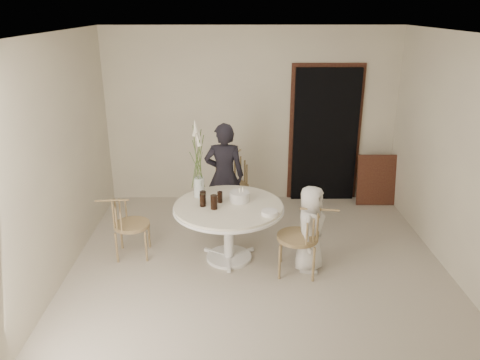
{
  "coord_description": "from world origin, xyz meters",
  "views": [
    {
      "loc": [
        -0.29,
        -4.88,
        2.96
      ],
      "look_at": [
        -0.21,
        0.3,
        1.03
      ],
      "focal_mm": 35.0,
      "sensor_mm": 36.0,
      "label": 1
    }
  ],
  "objects_px": {
    "table": "(229,213)",
    "birthday_cake": "(239,197)",
    "chair_left": "(122,219)",
    "boy": "(310,229)",
    "flower_vase": "(198,165)",
    "chair_right": "(308,231)",
    "chair_far": "(232,177)",
    "girl": "(224,176)"
  },
  "relations": [
    {
      "from": "table",
      "to": "birthday_cake",
      "type": "distance_m",
      "value": 0.24
    },
    {
      "from": "birthday_cake",
      "to": "flower_vase",
      "type": "relative_size",
      "value": 0.25
    },
    {
      "from": "chair_left",
      "to": "girl",
      "type": "distance_m",
      "value": 1.52
    },
    {
      "from": "table",
      "to": "birthday_cake",
      "type": "bearing_deg",
      "value": 40.12
    },
    {
      "from": "table",
      "to": "chair_left",
      "type": "bearing_deg",
      "value": 175.22
    },
    {
      "from": "chair_far",
      "to": "girl",
      "type": "bearing_deg",
      "value": -88.02
    },
    {
      "from": "chair_far",
      "to": "birthday_cake",
      "type": "xyz_separation_m",
      "value": [
        0.09,
        -1.18,
        0.18
      ]
    },
    {
      "from": "birthday_cake",
      "to": "flower_vase",
      "type": "height_order",
      "value": "flower_vase"
    },
    {
      "from": "birthday_cake",
      "to": "flower_vase",
      "type": "distance_m",
      "value": 0.63
    },
    {
      "from": "table",
      "to": "chair_far",
      "type": "distance_m",
      "value": 1.29
    },
    {
      "from": "chair_left",
      "to": "birthday_cake",
      "type": "distance_m",
      "value": 1.47
    },
    {
      "from": "chair_far",
      "to": "chair_right",
      "type": "distance_m",
      "value": 1.84
    },
    {
      "from": "chair_far",
      "to": "chair_left",
      "type": "relative_size",
      "value": 1.22
    },
    {
      "from": "chair_far",
      "to": "boy",
      "type": "relative_size",
      "value": 0.89
    },
    {
      "from": "chair_far",
      "to": "girl",
      "type": "xyz_separation_m",
      "value": [
        -0.11,
        -0.34,
        0.14
      ]
    },
    {
      "from": "chair_left",
      "to": "birthday_cake",
      "type": "xyz_separation_m",
      "value": [
        1.44,
        0.0,
        0.29
      ]
    },
    {
      "from": "chair_far",
      "to": "chair_left",
      "type": "xyz_separation_m",
      "value": [
        -1.35,
        -1.18,
        -0.11
      ]
    },
    {
      "from": "birthday_cake",
      "to": "flower_vase",
      "type": "bearing_deg",
      "value": 162.32
    },
    {
      "from": "boy",
      "to": "flower_vase",
      "type": "distance_m",
      "value": 1.54
    },
    {
      "from": "chair_left",
      "to": "boy",
      "type": "xyz_separation_m",
      "value": [
        2.26,
        -0.36,
        0.03
      ]
    },
    {
      "from": "table",
      "to": "chair_right",
      "type": "bearing_deg",
      "value": -19.72
    },
    {
      "from": "chair_right",
      "to": "boy",
      "type": "relative_size",
      "value": 0.79
    },
    {
      "from": "chair_left",
      "to": "flower_vase",
      "type": "relative_size",
      "value": 0.78
    },
    {
      "from": "chair_left",
      "to": "chair_right",
      "type": "bearing_deg",
      "value": -105.01
    },
    {
      "from": "chair_right",
      "to": "chair_left",
      "type": "relative_size",
      "value": 1.08
    },
    {
      "from": "birthday_cake",
      "to": "flower_vase",
      "type": "xyz_separation_m",
      "value": [
        -0.5,
        0.16,
        0.35
      ]
    },
    {
      "from": "chair_left",
      "to": "flower_vase",
      "type": "height_order",
      "value": "flower_vase"
    },
    {
      "from": "table",
      "to": "boy",
      "type": "distance_m",
      "value": 0.99
    },
    {
      "from": "boy",
      "to": "birthday_cake",
      "type": "xyz_separation_m",
      "value": [
        -0.82,
        0.36,
        0.26
      ]
    },
    {
      "from": "chair_far",
      "to": "girl",
      "type": "relative_size",
      "value": 0.63
    },
    {
      "from": "table",
      "to": "chair_right",
      "type": "distance_m",
      "value": 0.97
    },
    {
      "from": "boy",
      "to": "flower_vase",
      "type": "xyz_separation_m",
      "value": [
        -1.32,
        0.52,
        0.61
      ]
    },
    {
      "from": "chair_right",
      "to": "flower_vase",
      "type": "distance_m",
      "value": 1.53
    },
    {
      "from": "girl",
      "to": "birthday_cake",
      "type": "bearing_deg",
      "value": 106.04
    },
    {
      "from": "girl",
      "to": "birthday_cake",
      "type": "relative_size",
      "value": 6.18
    },
    {
      "from": "chair_far",
      "to": "girl",
      "type": "distance_m",
      "value": 0.38
    },
    {
      "from": "birthday_cake",
      "to": "table",
      "type": "bearing_deg",
      "value": -139.88
    },
    {
      "from": "table",
      "to": "flower_vase",
      "type": "relative_size",
      "value": 1.35
    },
    {
      "from": "boy",
      "to": "chair_far",
      "type": "bearing_deg",
      "value": 53.64
    },
    {
      "from": "birthday_cake",
      "to": "boy",
      "type": "bearing_deg",
      "value": -23.51
    },
    {
      "from": "boy",
      "to": "table",
      "type": "bearing_deg",
      "value": 98.38
    },
    {
      "from": "chair_far",
      "to": "birthday_cake",
      "type": "relative_size",
      "value": 3.86
    }
  ]
}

